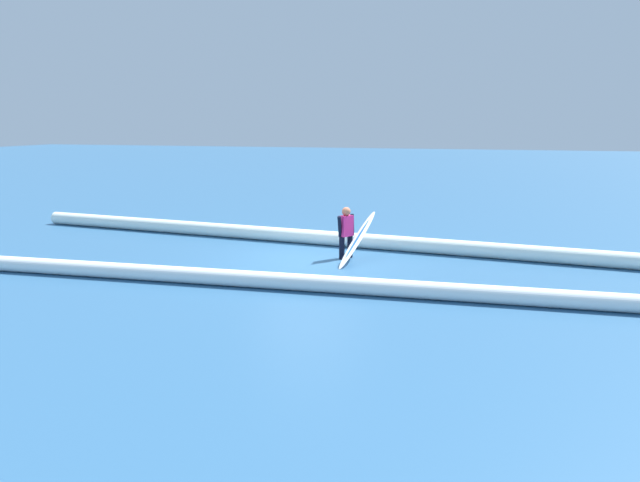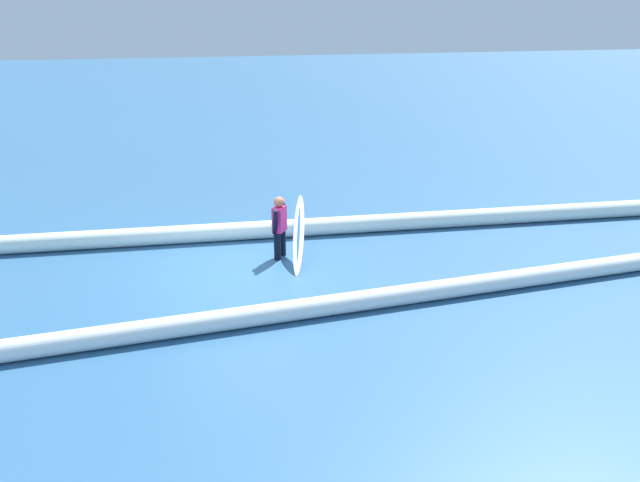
# 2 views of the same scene
# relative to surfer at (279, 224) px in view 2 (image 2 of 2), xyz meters

# --- Properties ---
(ground_plane) EXTENTS (125.38, 125.38, 0.00)m
(ground_plane) POSITION_rel_surfer_xyz_m (0.89, 0.49, -0.73)
(ground_plane) COLOR #2F5E88
(surfer) EXTENTS (0.36, 0.56, 1.31)m
(surfer) POSITION_rel_surfer_xyz_m (0.00, 0.00, 0.00)
(surfer) COLOR black
(surfer) RESTS_ON ground_plane
(surfboard) EXTENTS (0.73, 1.84, 1.17)m
(surfboard) POSITION_rel_surfer_xyz_m (-0.35, 0.24, -0.16)
(surfboard) COLOR white
(surfboard) RESTS_ON ground_plane
(wave_crest_foreground) EXTENTS (22.02, 2.15, 0.40)m
(wave_crest_foreground) POSITION_rel_surfer_xyz_m (-0.34, -1.26, -0.53)
(wave_crest_foreground) COLOR white
(wave_crest_foreground) RESTS_ON ground_plane
(wave_crest_midground) EXTENTS (23.04, 1.57, 0.35)m
(wave_crest_midground) POSITION_rel_surfer_xyz_m (2.17, 3.02, -0.55)
(wave_crest_midground) COLOR white
(wave_crest_midground) RESTS_ON ground_plane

